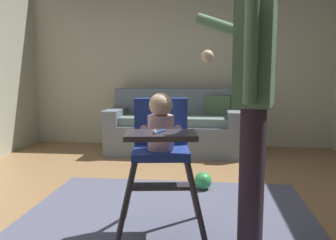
# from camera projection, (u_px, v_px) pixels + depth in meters

# --- Properties ---
(ground) EXTENTS (6.04, 7.16, 0.10)m
(ground) POSITION_uv_depth(u_px,v_px,m) (146.00, 226.00, 2.63)
(ground) COLOR #97714A
(wall_far) EXTENTS (5.24, 0.06, 2.52)m
(wall_far) POSITION_uv_depth(u_px,v_px,m) (179.00, 61.00, 5.23)
(wall_far) COLOR beige
(wall_far) RESTS_ON ground
(area_rug) EXTENTS (2.21, 2.26, 0.01)m
(area_rug) POSITION_uv_depth(u_px,v_px,m) (164.00, 230.00, 2.43)
(area_rug) COLOR #54576F
(area_rug) RESTS_ON ground
(couch) EXTENTS (1.79, 0.86, 0.86)m
(couch) POSITION_uv_depth(u_px,v_px,m) (175.00, 128.00, 4.84)
(couch) COLOR slate
(couch) RESTS_ON ground
(high_chair) EXTENTS (0.68, 0.78, 0.96)m
(high_chair) POSITION_uv_depth(u_px,v_px,m) (161.00, 138.00, 2.28)
(high_chair) COLOR #332E35
(high_chair) RESTS_ON ground
(adult_standing) EXTENTS (0.51, 0.57, 1.68)m
(adult_standing) POSITION_uv_depth(u_px,v_px,m) (253.00, 96.00, 2.05)
(adult_standing) COLOR #322430
(adult_standing) RESTS_ON ground
(toy_ball) EXTENTS (0.16, 0.16, 0.16)m
(toy_ball) POSITION_uv_depth(u_px,v_px,m) (203.00, 181.00, 3.29)
(toy_ball) COLOR green
(toy_ball) RESTS_ON ground
(wall_clock) EXTENTS (0.29, 0.04, 0.29)m
(wall_clock) POSITION_uv_depth(u_px,v_px,m) (246.00, 22.00, 5.00)
(wall_clock) COLOR white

